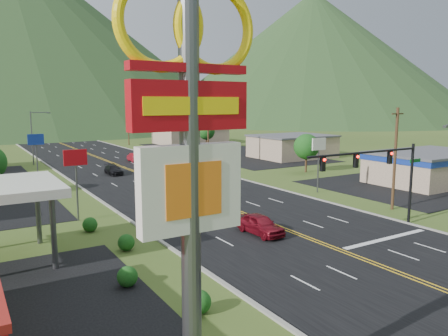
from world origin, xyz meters
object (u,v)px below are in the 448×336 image
car_red_far (135,157)px  traffic_signal (381,167)px  car_red_near (260,225)px  car_dark_mid (114,170)px  pylon_sign (190,144)px  streetlight_west (34,134)px

car_red_far → traffic_signal: bearing=98.2°
traffic_signal → car_red_far: 50.96m
car_red_near → car_dark_mid: size_ratio=1.01×
pylon_sign → car_dark_mid: pylon_sign is taller
streetlight_west → pylon_sign: bearing=-94.5°
car_dark_mid → pylon_sign: bearing=-103.1°
pylon_sign → car_red_near: pylon_sign is taller
streetlight_west → car_red_far: streetlight_west is taller
pylon_sign → traffic_signal: size_ratio=1.07×
pylon_sign → car_red_near: 23.25m
car_dark_mid → car_red_far: 13.82m
car_dark_mid → streetlight_west: bearing=117.3°
traffic_signal → car_red_near: (-9.07, 4.14, -4.53)m
car_red_far → car_red_near: bearing=87.4°
streetlight_west → car_red_near: 52.84m
pylon_sign → car_red_far: bearing=71.5°
traffic_signal → car_red_far: traffic_signal is taller
traffic_signal → car_dark_mid: 40.58m
car_red_near → car_red_far: 47.00m
pylon_sign → car_dark_mid: 53.49m
pylon_sign → streetlight_west: pylon_sign is taller
car_red_near → pylon_sign: bearing=-134.5°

